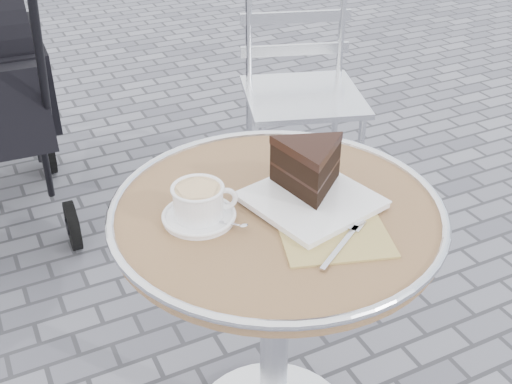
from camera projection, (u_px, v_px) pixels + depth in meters
name	position (u px, v px, depth m)	size (l,w,h in m)	color
cafe_table	(276.00, 269.00, 1.45)	(0.72, 0.72, 0.74)	silver
cappuccino_set	(199.00, 205.00, 1.31)	(0.16, 0.16, 0.08)	white
cake_plate_set	(311.00, 174.00, 1.36)	(0.29, 0.38, 0.13)	tan
bistro_chair	(299.00, 62.00, 2.46)	(0.54, 0.54, 0.96)	silver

